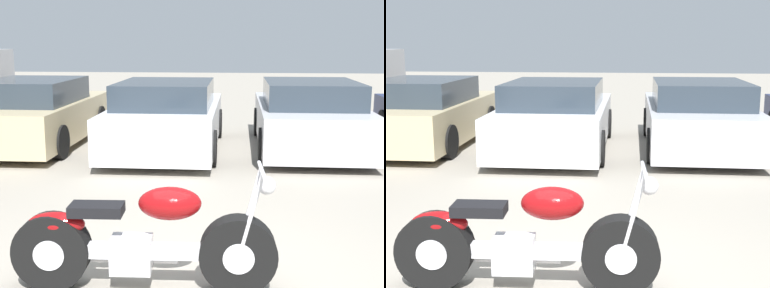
% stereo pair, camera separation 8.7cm
% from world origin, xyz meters
% --- Properties ---
extents(motorcycle, '(2.21, 0.62, 1.05)m').
position_xyz_m(motorcycle, '(-0.34, 0.03, 0.41)').
color(motorcycle, black).
rests_on(motorcycle, ground_plane).
extents(parked_car_champagne, '(1.96, 4.33, 1.32)m').
position_xyz_m(parked_car_champagne, '(-3.55, 6.11, 0.62)').
color(parked_car_champagne, '#C6B284').
rests_on(parked_car_champagne, ground_plane).
extents(parked_car_white, '(1.96, 4.33, 1.32)m').
position_xyz_m(parked_car_white, '(-0.88, 5.81, 0.62)').
color(parked_car_white, white).
rests_on(parked_car_white, ground_plane).
extents(parked_car_silver, '(1.96, 4.33, 1.32)m').
position_xyz_m(parked_car_silver, '(1.78, 6.12, 0.62)').
color(parked_car_silver, '#BCBCC1').
rests_on(parked_car_silver, ground_plane).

